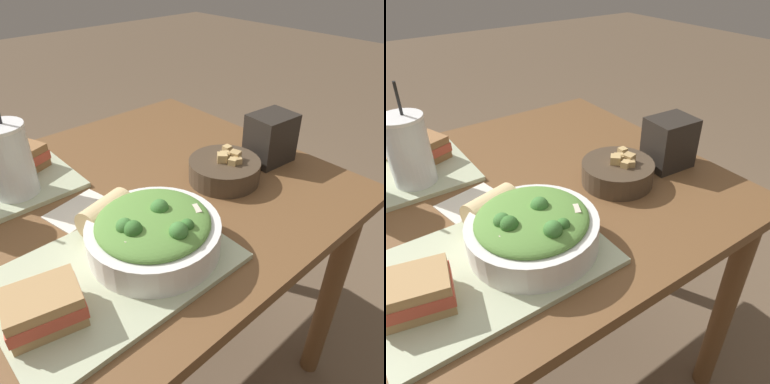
% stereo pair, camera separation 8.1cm
% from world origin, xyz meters
% --- Properties ---
extents(dining_table, '(1.45, 0.89, 0.77)m').
position_xyz_m(dining_table, '(0.00, 0.00, 0.67)').
color(dining_table, brown).
rests_on(dining_table, ground_plane).
extents(tray_near, '(0.43, 0.30, 0.01)m').
position_xyz_m(tray_near, '(0.05, -0.21, 0.78)').
color(tray_near, '#B2BC99').
rests_on(tray_near, dining_table).
extents(salad_bowl, '(0.26, 0.26, 0.10)m').
position_xyz_m(salad_bowl, '(0.14, -0.22, 0.83)').
color(salad_bowl, white).
rests_on(salad_bowl, tray_near).
extents(soup_bowl, '(0.18, 0.18, 0.08)m').
position_xyz_m(soup_bowl, '(0.44, -0.12, 0.80)').
color(soup_bowl, '#473828').
rests_on(soup_bowl, dining_table).
extents(sandwich_near, '(0.13, 0.11, 0.06)m').
position_xyz_m(sandwich_near, '(-0.09, -0.24, 0.82)').
color(sandwich_near, tan).
rests_on(sandwich_near, tray_near).
extents(baguette_near, '(0.13, 0.10, 0.07)m').
position_xyz_m(baguette_near, '(0.11, -0.10, 0.82)').
color(baguette_near, '#DBBC84').
rests_on(baguette_near, tray_near).
extents(sandwich_far, '(0.14, 0.13, 0.06)m').
position_xyz_m(sandwich_far, '(0.07, 0.26, 0.82)').
color(sandwich_far, olive).
rests_on(sandwich_far, tray_far).
extents(drink_cup_red, '(0.10, 0.10, 0.25)m').
position_xyz_m(drink_cup_red, '(0.02, 0.16, 0.86)').
color(drink_cup_red, silver).
rests_on(drink_cup_red, tray_far).
extents(chip_bag, '(0.13, 0.10, 0.14)m').
position_xyz_m(chip_bag, '(0.61, -0.13, 0.84)').
color(chip_bag, '#28231E').
rests_on(chip_bag, dining_table).
extents(napkin_folded, '(0.16, 0.13, 0.00)m').
position_xyz_m(napkin_folded, '(0.10, 0.01, 0.77)').
color(napkin_folded, silver).
rests_on(napkin_folded, dining_table).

